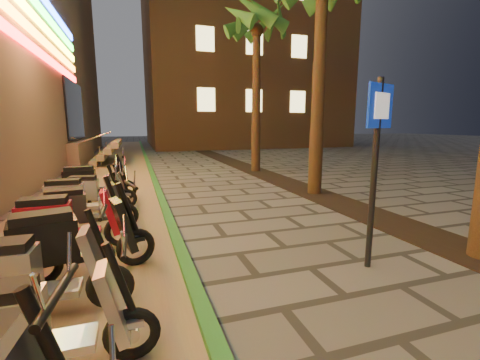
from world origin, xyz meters
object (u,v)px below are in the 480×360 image
object	(u,v)px
pedestrian_sign	(377,148)
scooter_11	(79,197)
scooter_8	(69,241)
scooter_7	(27,275)
scooter_12	(94,191)
scooter_6	(31,326)
scooter_9	(65,221)
scooter_10	(81,209)
scooter_13	(91,182)

from	to	relation	value
pedestrian_sign	scooter_11	bearing A→B (deg)	119.05
scooter_8	scooter_7	bearing A→B (deg)	-119.99
scooter_8	scooter_12	xyz separation A→B (m)	(-0.10, 3.82, -0.07)
scooter_11	scooter_7	bearing A→B (deg)	-87.85
scooter_6	scooter_9	xyz separation A→B (m)	(-0.27, 2.85, 0.05)
scooter_6	scooter_12	size ratio (longest dim) A/B	1.00
scooter_10	scooter_12	world-z (taller)	scooter_10
scooter_8	pedestrian_sign	bearing A→B (deg)	-26.70
scooter_10	scooter_8	bearing A→B (deg)	-95.13
scooter_10	scooter_13	size ratio (longest dim) A/B	0.92
scooter_6	scooter_10	world-z (taller)	scooter_10
scooter_7	scooter_10	distance (m)	2.84
scooter_6	scooter_8	bearing A→B (deg)	91.19
pedestrian_sign	scooter_9	size ratio (longest dim) A/B	1.53
scooter_9	scooter_10	bearing A→B (deg)	81.18
scooter_6	scooter_9	distance (m)	2.87
scooter_8	scooter_6	bearing A→B (deg)	-103.15
scooter_11	scooter_6	bearing A→B (deg)	-84.68
pedestrian_sign	scooter_9	world-z (taller)	pedestrian_sign
pedestrian_sign	scooter_7	world-z (taller)	pedestrian_sign
scooter_9	scooter_8	bearing A→B (deg)	-79.46
pedestrian_sign	scooter_13	xyz separation A→B (m)	(-4.34, 5.62, -1.19)
scooter_7	scooter_9	world-z (taller)	scooter_9
pedestrian_sign	scooter_8	distance (m)	4.34
scooter_7	scooter_8	bearing A→B (deg)	74.94
scooter_11	scooter_12	distance (m)	0.92
pedestrian_sign	scooter_9	distance (m)	4.88
scooter_7	scooter_13	world-z (taller)	scooter_13
scooter_6	scooter_7	world-z (taller)	scooter_7
scooter_12	scooter_13	size ratio (longest dim) A/B	0.87
scooter_10	scooter_11	size ratio (longest dim) A/B	0.97
scooter_6	scooter_8	distance (m)	1.82
scooter_10	scooter_12	distance (m)	1.86
scooter_12	scooter_9	bearing A→B (deg)	-88.15
scooter_12	scooter_13	bearing A→B (deg)	104.71
scooter_6	scooter_11	distance (m)	4.75
pedestrian_sign	scooter_10	distance (m)	5.24
scooter_12	scooter_13	world-z (taller)	scooter_13
scooter_6	scooter_7	distance (m)	0.98
scooter_6	scooter_12	world-z (taller)	scooter_6
scooter_11	scooter_13	bearing A→B (deg)	89.47
scooter_7	scooter_12	world-z (taller)	scooter_7
scooter_7	scooter_9	size ratio (longest dim) A/B	0.95
pedestrian_sign	scooter_10	bearing A→B (deg)	125.90
scooter_8	scooter_10	xyz separation A→B (m)	(-0.13, 1.96, -0.05)
scooter_10	scooter_13	distance (m)	2.76
scooter_9	scooter_11	distance (m)	1.89
scooter_8	scooter_9	xyz separation A→B (m)	(-0.24, 1.04, -0.02)
scooter_13	scooter_6	bearing A→B (deg)	-88.17
scooter_11	scooter_10	bearing A→B (deg)	-78.24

